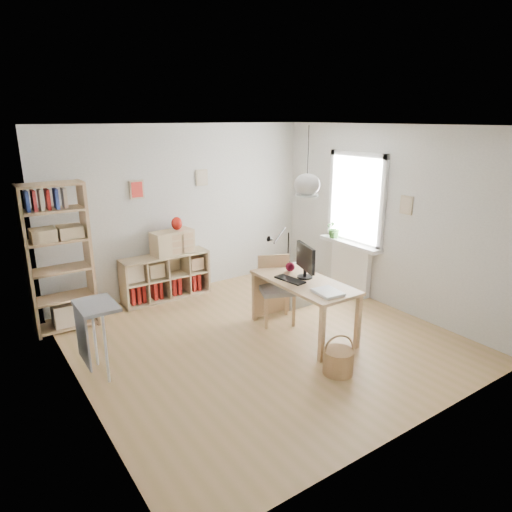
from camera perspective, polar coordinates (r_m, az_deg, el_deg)
ground at (r=6.08m, az=0.83°, el=-10.36°), size 4.50×4.50×0.00m
room_shell at (r=5.67m, az=6.41°, el=8.87°), size 4.50×4.50×4.50m
window_unit at (r=7.42m, az=12.45°, el=6.97°), size 0.07×1.16×1.46m
radiator at (r=7.67m, az=11.72°, el=-1.53°), size 0.10×0.80×0.80m
windowsill at (r=7.52m, az=11.65°, el=1.51°), size 0.22×1.20×0.06m
desk at (r=6.01m, az=5.99°, el=-3.92°), size 0.70×1.50×0.75m
cube_shelf at (r=7.44m, az=-11.46°, el=-2.94°), size 1.40×0.38×0.72m
tall_bookshelf at (r=6.53m, az=-23.57°, el=0.42°), size 0.80×0.38×2.00m
side_table at (r=5.32m, az=-19.90°, el=-7.61°), size 0.40×0.55×0.85m
chair at (r=6.42m, az=2.49°, el=-3.64°), size 0.59×0.59×0.93m
wicker_basket at (r=5.37m, az=10.24°, el=-12.75°), size 0.34×0.34×0.48m
storage_chest at (r=7.17m, az=4.84°, el=-4.35°), size 0.55×0.62×0.58m
monitor at (r=6.01m, az=6.20°, el=-0.43°), size 0.21×0.51×0.45m
keyboard at (r=5.96m, az=4.27°, el=-2.97°), size 0.22×0.45×0.02m
task_lamp at (r=6.34m, az=2.78°, el=1.42°), size 0.47×0.17×0.50m
yarn_ball at (r=6.29m, az=4.30°, el=-1.36°), size 0.13×0.13×0.13m
paper_tray at (r=5.58m, az=8.96°, el=-4.51°), size 0.31×0.37×0.03m
drawer_chest at (r=7.28m, az=-10.41°, el=1.71°), size 0.68×0.37×0.37m
red_vase at (r=7.25m, az=-9.88°, el=4.02°), size 0.17×0.17×0.21m
potted_plant at (r=7.69m, az=9.80°, el=3.44°), size 0.36×0.34×0.32m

